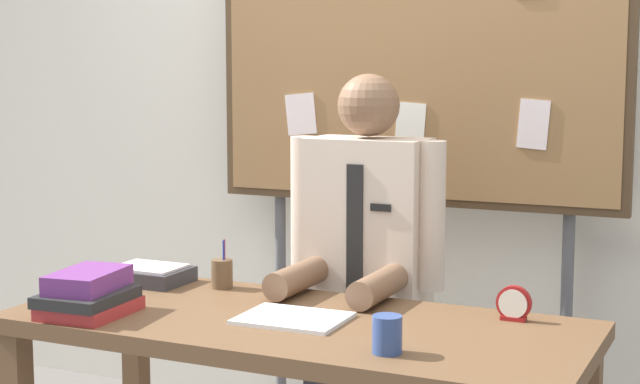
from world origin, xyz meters
name	(u,v)px	position (x,y,z in m)	size (l,w,h in m)	color
back_wall	(431,93)	(0.00, 1.19, 1.35)	(6.40, 0.08, 2.70)	silver
desk	(296,349)	(0.00, 0.00, 0.64)	(1.68, 0.71, 0.73)	brown
person	(366,301)	(0.00, 0.53, 0.67)	(0.55, 0.56, 1.43)	#2D2D33
bulletin_board	(414,57)	(0.00, 0.99, 1.49)	(1.58, 0.09, 2.08)	#4C3823
book_stack	(88,294)	(-0.57, -0.21, 0.79)	(0.23, 0.29, 0.13)	#B22D2D
open_notebook	(292,318)	(0.00, -0.02, 0.74)	(0.30, 0.23, 0.01)	white
desk_clock	(514,305)	(0.57, 0.25, 0.77)	(0.10, 0.04, 0.10)	maroon
coffee_mug	(387,334)	(0.36, -0.21, 0.78)	(0.08, 0.08, 0.10)	#334C8C
pen_holder	(222,273)	(-0.40, 0.25, 0.78)	(0.07, 0.07, 0.16)	brown
paper_tray	(149,274)	(-0.66, 0.22, 0.76)	(0.26, 0.20, 0.06)	#333338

